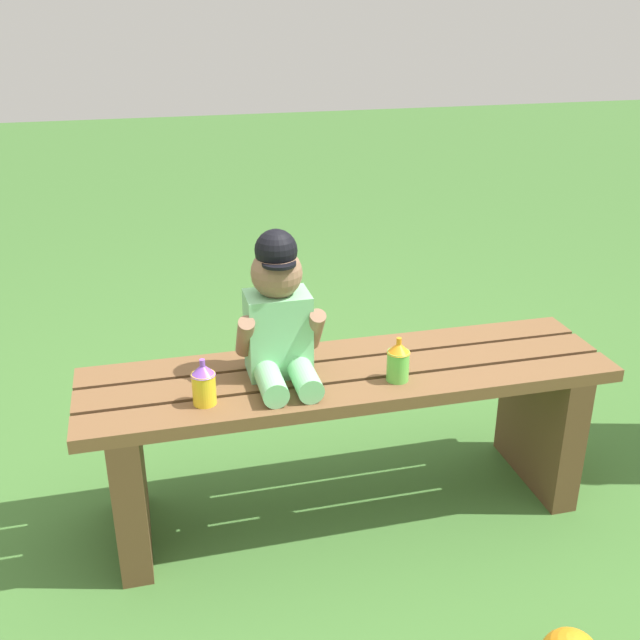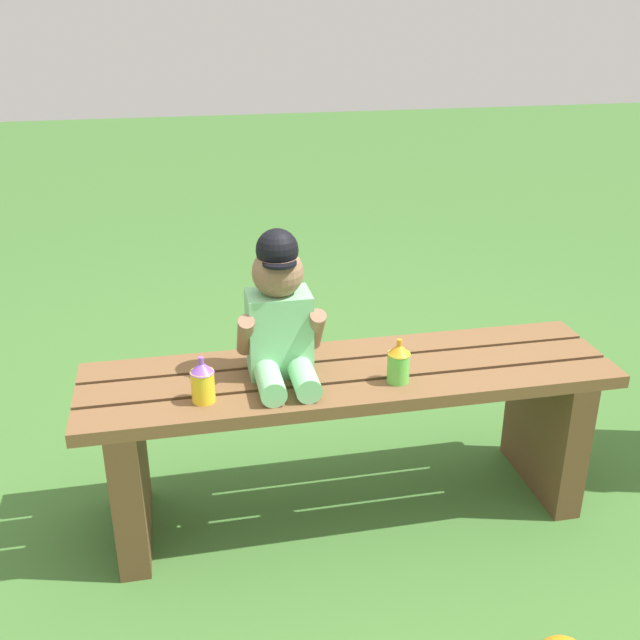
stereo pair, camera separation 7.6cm
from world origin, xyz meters
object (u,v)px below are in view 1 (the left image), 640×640
child_figure (279,315)px  park_bench (348,417)px  sippy_cup_left (204,383)px  sippy_cup_right (398,360)px

child_figure → park_bench: bearing=-5.0°
sippy_cup_left → sippy_cup_right: 0.52m
park_bench → sippy_cup_left: sippy_cup_left is taller
child_figure → sippy_cup_right: bearing=-19.9°
child_figure → sippy_cup_left: bearing=-153.4°
park_bench → sippy_cup_right: (0.11, -0.09, 0.21)m
park_bench → sippy_cup_left: 0.47m
child_figure → sippy_cup_left: 0.27m
sippy_cup_left → sippy_cup_right: bearing=0.0°
sippy_cup_right → park_bench: bearing=140.0°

